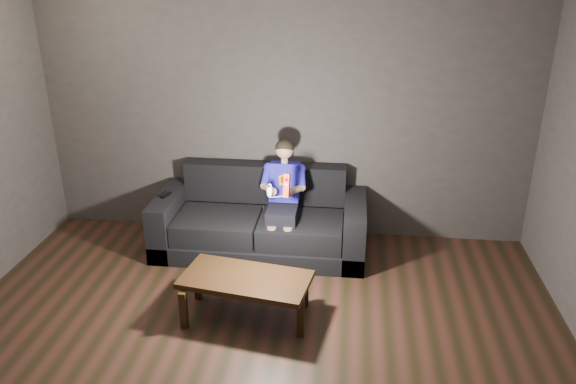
# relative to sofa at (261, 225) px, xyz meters

# --- Properties ---
(back_wall) EXTENTS (5.00, 0.04, 2.70)m
(back_wall) POSITION_rel_sofa_xyz_m (0.18, 0.45, 1.09)
(back_wall) COLOR #393433
(back_wall) RESTS_ON ground
(sofa) EXTENTS (2.09, 0.90, 0.81)m
(sofa) POSITION_rel_sofa_xyz_m (0.00, 0.00, 0.00)
(sofa) COLOR black
(sofa) RESTS_ON floor
(child) EXTENTS (0.43, 0.53, 1.07)m
(child) POSITION_rel_sofa_xyz_m (0.24, -0.06, 0.42)
(child) COLOR black
(child) RESTS_ON sofa
(wii_remote_red) EXTENTS (0.06, 0.09, 0.22)m
(wii_remote_red) POSITION_rel_sofa_xyz_m (0.32, -0.47, 0.64)
(wii_remote_red) COLOR red
(wii_remote_red) RESTS_ON child
(nunchuk_white) EXTENTS (0.05, 0.08, 0.14)m
(nunchuk_white) POSITION_rel_sofa_xyz_m (0.16, -0.46, 0.58)
(nunchuk_white) COLOR silver
(nunchuk_white) RESTS_ON child
(wii_remote_black) EXTENTS (0.07, 0.15, 0.03)m
(wii_remote_black) POSITION_rel_sofa_xyz_m (-0.94, -0.08, 0.32)
(wii_remote_black) COLOR black
(wii_remote_black) RESTS_ON sofa
(coffee_table) EXTENTS (1.10, 0.68, 0.38)m
(coffee_table) POSITION_rel_sofa_xyz_m (0.07, -1.18, 0.06)
(coffee_table) COLOR black
(coffee_table) RESTS_ON floor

